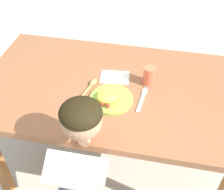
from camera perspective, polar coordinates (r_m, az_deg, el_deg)
The scene contains 8 objects.
ground_plane at distance 2.11m, azimuth 0.24°, elevation -13.57°, with size 8.00×8.00×0.00m, color beige.
dining_table at distance 1.61m, azimuth 0.31°, elevation -0.33°, with size 1.46×0.83×0.74m.
plate at distance 1.46m, azimuth -0.44°, elevation -0.65°, with size 0.22×0.22×0.05m.
fork at distance 1.49m, azimuth 5.99°, elevation -0.75°, with size 0.04×0.21×0.01m.
spoon at distance 1.55m, azimuth -4.42°, elevation 1.70°, with size 0.08×0.22×0.02m.
drinking_cup at distance 1.55m, azimuth 7.38°, elevation 3.81°, with size 0.07×0.07×0.11m, color #ED6A47.
person at distance 1.37m, azimuth -6.27°, elevation -17.85°, with size 0.20×0.43×1.00m.
napkin at distance 1.61m, azimuth 0.56°, elevation 3.52°, with size 0.16×0.12×0.00m, color white.
Camera 1 is at (0.22, -1.15, 1.76)m, focal length 46.22 mm.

